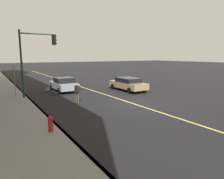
{
  "coord_description": "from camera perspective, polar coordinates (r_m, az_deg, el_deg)",
  "views": [
    {
      "loc": [
        -12.73,
        9.7,
        3.79
      ],
      "look_at": [
        -1.06,
        2.41,
        1.46
      ],
      "focal_mm": 32.42,
      "sensor_mm": 36.0,
      "label": 1
    }
  ],
  "objects": [
    {
      "name": "pedestrian_with_backpack",
      "position": [
        16.43,
        -9.74,
        -0.56
      ],
      "size": [
        0.43,
        0.45,
        1.6
      ],
      "color": "brown",
      "rests_on": "ground"
    },
    {
      "name": "car_tan",
      "position": [
        22.04,
        4.52,
        1.65
      ],
      "size": [
        4.74,
        2.11,
        1.4
      ],
      "color": "tan",
      "rests_on": "ground"
    },
    {
      "name": "curb_edge",
      "position": [
        13.59,
        -18.36,
        -6.76
      ],
      "size": [
        80.0,
        0.16,
        0.15
      ],
      "primitive_type": "cube",
      "color": "slate",
      "rests_on": "ground"
    },
    {
      "name": "car_silver",
      "position": [
        22.19,
        -13.48,
        1.46
      ],
      "size": [
        4.28,
        2.1,
        1.47
      ],
      "color": "#A8AAB2",
      "rests_on": "ground"
    },
    {
      "name": "traffic_light_mast",
      "position": [
        19.06,
        -20.9,
        9.63
      ],
      "size": [
        0.28,
        3.19,
        5.92
      ],
      "color": "#1E3823",
      "rests_on": "ground"
    },
    {
      "name": "sidewalk_slab",
      "position": [
        13.33,
        -25.45,
        -7.54
      ],
      "size": [
        80.0,
        3.52,
        0.15
      ],
      "primitive_type": "cube",
      "color": "gray",
      "rests_on": "ground"
    },
    {
      "name": "street_sign_post",
      "position": [
        20.29,
        -25.86,
        2.85
      ],
      "size": [
        0.6,
        0.08,
        2.96
      ],
      "color": "slate",
      "rests_on": "ground"
    },
    {
      "name": "ground",
      "position": [
        16.45,
        5.17,
        -3.74
      ],
      "size": [
        200.0,
        200.0,
        0.0
      ],
      "primitive_type": "plane",
      "color": "black"
    },
    {
      "name": "fire_hydrant",
      "position": [
        10.33,
        -16.92,
        -9.61
      ],
      "size": [
        0.24,
        0.24,
        0.94
      ],
      "color": "red",
      "rests_on": "ground"
    },
    {
      "name": "lane_stripe_center",
      "position": [
        16.45,
        5.17,
        -3.72
      ],
      "size": [
        80.0,
        0.16,
        0.01
      ],
      "primitive_type": "cube",
      "color": "#D8CC4C",
      "rests_on": "ground"
    }
  ]
}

